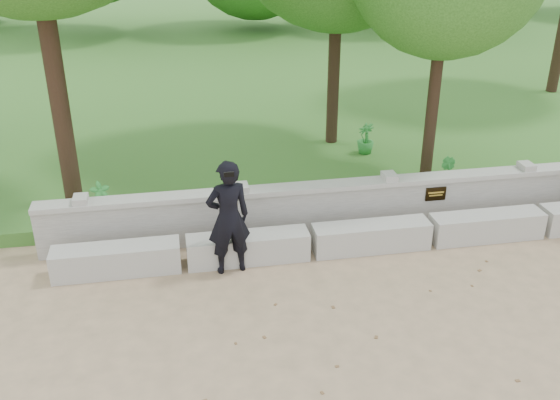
{
  "coord_description": "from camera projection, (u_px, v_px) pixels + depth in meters",
  "views": [
    {
      "loc": [
        -4.04,
        -6.51,
        5.06
      ],
      "look_at": [
        -2.51,
        1.81,
        1.05
      ],
      "focal_mm": 40.0,
      "sensor_mm": 36.0,
      "label": 1
    }
  ],
  "objects": [
    {
      "name": "ground",
      "position": [
        482.0,
        310.0,
        8.61
      ],
      "size": [
        80.0,
        80.0,
        0.0
      ],
      "primitive_type": "plane",
      "color": "tan",
      "rests_on": "ground"
    },
    {
      "name": "shrub_b",
      "position": [
        448.0,
        172.0,
        11.67
      ],
      "size": [
        0.33,
        0.37,
        0.56
      ],
      "primitive_type": "imported",
      "rotation": [
        0.0,
        0.0,
        1.89
      ],
      "color": "#2C8232",
      "rests_on": "lawn"
    },
    {
      "name": "lawn",
      "position": [
        288.0,
        67.0,
        21.0
      ],
      "size": [
        40.0,
        22.0,
        0.25
      ],
      "primitive_type": "cube",
      "color": "#417127",
      "rests_on": "ground"
    },
    {
      "name": "concrete_bench",
      "position": [
        430.0,
        231.0,
        10.2
      ],
      "size": [
        11.9,
        0.45,
        0.45
      ],
      "color": "beige",
      "rests_on": "ground"
    },
    {
      "name": "shrub_d",
      "position": [
        366.0,
        139.0,
        13.22
      ],
      "size": [
        0.43,
        0.46,
        0.65
      ],
      "primitive_type": "imported",
      "rotation": [
        0.0,
        0.0,
        5.07
      ],
      "color": "#2C8232",
      "rests_on": "lawn"
    },
    {
      "name": "shrub_a",
      "position": [
        102.0,
        201.0,
        10.43
      ],
      "size": [
        0.42,
        0.37,
        0.66
      ],
      "primitive_type": "imported",
      "rotation": [
        0.0,
        0.0,
        0.49
      ],
      "color": "#2C8232",
      "rests_on": "lawn"
    },
    {
      "name": "parapet_wall",
      "position": [
        415.0,
        200.0,
        10.72
      ],
      "size": [
        12.5,
        0.35,
        0.9
      ],
      "color": "#B5B3AB",
      "rests_on": "ground"
    },
    {
      "name": "man_main",
      "position": [
        228.0,
        218.0,
        9.16
      ],
      "size": [
        0.72,
        0.65,
        1.8
      ],
      "color": "black",
      "rests_on": "ground"
    }
  ]
}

